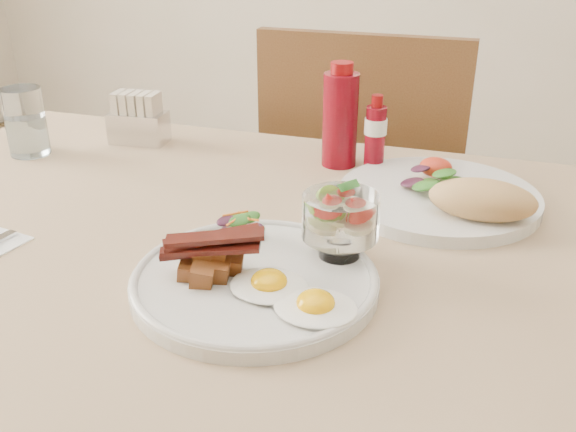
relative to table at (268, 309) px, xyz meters
name	(u,v)px	position (x,y,z in m)	size (l,w,h in m)	color
table	(268,309)	(0.00, 0.00, 0.00)	(1.33, 0.88, 0.75)	brown
chair_far	(365,206)	(0.00, 0.66, -0.14)	(0.42, 0.42, 0.93)	brown
main_plate	(255,282)	(0.02, -0.09, 0.10)	(0.28, 0.28, 0.02)	silver
fried_eggs	(292,294)	(0.07, -0.12, 0.11)	(0.16, 0.12, 0.02)	white
bacon_potato_pile	(210,256)	(-0.03, -0.10, 0.13)	(0.12, 0.08, 0.05)	brown
side_salad	(241,228)	(-0.03, -0.01, 0.12)	(0.06, 0.06, 0.03)	#205516
fruit_cup	(340,217)	(0.10, -0.01, 0.16)	(0.09, 0.09, 0.09)	white
second_plate	(448,196)	(0.20, 0.20, 0.11)	(0.29, 0.29, 0.07)	silver
ketchup_bottle	(340,118)	(0.01, 0.32, 0.17)	(0.07, 0.07, 0.17)	#60050F
hot_sauce_bottle	(375,135)	(0.07, 0.31, 0.15)	(0.05, 0.05, 0.13)	#60050F
sugar_caddy	(138,121)	(-0.36, 0.32, 0.13)	(0.11, 0.06, 0.09)	silver
water_glass	(26,126)	(-0.51, 0.21, 0.14)	(0.07, 0.07, 0.12)	white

